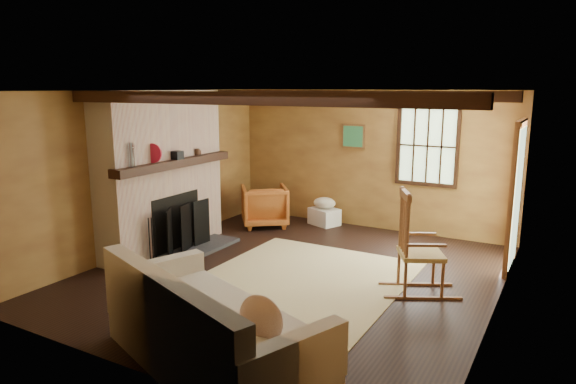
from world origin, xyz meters
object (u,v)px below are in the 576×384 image
Objects in this scene: fireplace at (163,178)px; armchair at (264,206)px; sofa at (207,334)px; rocking_chair at (417,250)px; laundry_basket at (324,217)px.

fireplace reaches higher than armchair.
armchair is (-2.11, 4.32, 0.03)m from sofa.
rocking_chair reaches higher than armchair.
fireplace reaches higher than rocking_chair.
laundry_basket is at bearing 58.95° from fireplace.
fireplace is 3.06m from laundry_basket.
fireplace is at bearing -121.05° from laundry_basket.
rocking_chair reaches higher than sofa.
sofa is at bearing 129.35° from rocking_chair.
laundry_basket is (-1.20, 4.90, -0.18)m from sofa.
rocking_chair is 2.85m from sofa.
fireplace is 0.95× the size of sofa.
laundry_basket is at bearing 17.77° from rocking_chair.
fireplace is at bearing 65.48° from rocking_chair.
rocking_chair is (3.81, 0.21, -0.57)m from fireplace.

